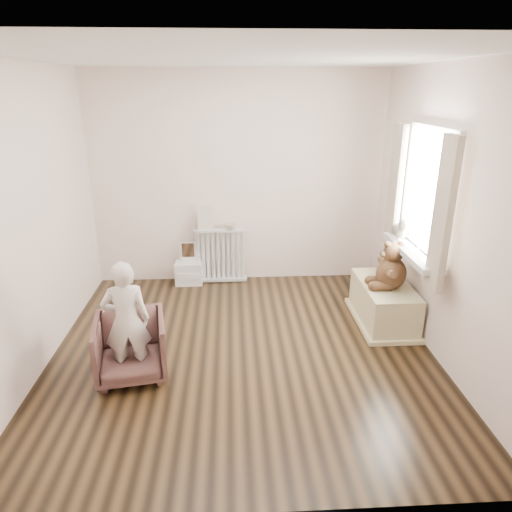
{
  "coord_description": "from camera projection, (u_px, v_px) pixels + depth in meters",
  "views": [
    {
      "loc": [
        -0.09,
        -3.81,
        2.38
      ],
      "look_at": [
        0.15,
        0.45,
        0.8
      ],
      "focal_mm": 32.0,
      "sensor_mm": 36.0,
      "label": 1
    }
  ],
  "objects": [
    {
      "name": "tin_a",
      "position": [
        231.0,
        227.0,
        5.71
      ],
      "size": [
        0.11,
        0.11,
        0.07
      ],
      "primitive_type": "cylinder",
      "color": "#A59E8C",
      "rests_on": "radiator"
    },
    {
      "name": "teddy_bear",
      "position": [
        392.0,
        267.0,
        4.63
      ],
      "size": [
        0.42,
        0.33,
        0.49
      ],
      "primitive_type": null,
      "rotation": [
        0.0,
        0.0,
        -0.05
      ],
      "color": "#3A2414",
      "rests_on": "toy_bench"
    },
    {
      "name": "window",
      "position": [
        428.0,
        193.0,
        4.27
      ],
      "size": [
        0.03,
        0.9,
        1.1
      ],
      "primitive_type": "cube",
      "color": "white",
      "rests_on": "right_wall"
    },
    {
      "name": "left_wall",
      "position": [
        29.0,
        223.0,
        3.85
      ],
      "size": [
        0.02,
        3.6,
        2.6
      ],
      "primitive_type": "cube",
      "color": "white",
      "rests_on": "ground"
    },
    {
      "name": "window_sill",
      "position": [
        412.0,
        252.0,
        4.46
      ],
      "size": [
        0.22,
        1.1,
        0.06
      ],
      "primitive_type": "cube",
      "color": "silver",
      "rests_on": "right_wall"
    },
    {
      "name": "curtain_right",
      "position": [
        395.0,
        187.0,
        4.81
      ],
      "size": [
        0.06,
        0.26,
        1.3
      ],
      "primitive_type": "cube",
      "color": "beige",
      "rests_on": "right_wall"
    },
    {
      "name": "front_wall",
      "position": [
        251.0,
        319.0,
        2.26
      ],
      "size": [
        3.6,
        0.02,
        2.6
      ],
      "primitive_type": "cube",
      "color": "white",
      "rests_on": "ground"
    },
    {
      "name": "right_wall",
      "position": [
        444.0,
        217.0,
        4.04
      ],
      "size": [
        0.02,
        3.6,
        2.6
      ],
      "primitive_type": "cube",
      "color": "white",
      "rests_on": "ground"
    },
    {
      "name": "back_wall",
      "position": [
        238.0,
        180.0,
        5.63
      ],
      "size": [
        3.6,
        0.02,
        2.6
      ],
      "primitive_type": "cube",
      "color": "white",
      "rests_on": "ground"
    },
    {
      "name": "ceiling",
      "position": [
        240.0,
        57.0,
        3.49
      ],
      "size": [
        3.6,
        3.6,
        0.01
      ],
      "primitive_type": "cube",
      "color": "white",
      "rests_on": "ground"
    },
    {
      "name": "floor",
      "position": [
        243.0,
        350.0,
        4.4
      ],
      "size": [
        3.6,
        3.6,
        0.01
      ],
      "primitive_type": "cube",
      "color": "black",
      "rests_on": "ground"
    },
    {
      "name": "toy_vanity",
      "position": [
        189.0,
        263.0,
        5.81
      ],
      "size": [
        0.34,
        0.24,
        0.53
      ],
      "primitive_type": "cube",
      "color": "silver",
      "rests_on": "floor"
    },
    {
      "name": "toy_bench",
      "position": [
        384.0,
        305.0,
        4.87
      ],
      "size": [
        0.49,
        0.93,
        0.44
      ],
      "primitive_type": "cube",
      "color": "beige",
      "rests_on": "floor"
    },
    {
      "name": "plush_cat",
      "position": [
        400.0,
        229.0,
        4.72
      ],
      "size": [
        0.27,
        0.33,
        0.24
      ],
      "primitive_type": null,
      "rotation": [
        0.0,
        0.0,
        0.39
      ],
      "color": "slate",
      "rests_on": "window_sill"
    },
    {
      "name": "radiator",
      "position": [
        221.0,
        253.0,
        5.82
      ],
      "size": [
        0.67,
        0.13,
        0.71
      ],
      "primitive_type": "cube",
      "color": "silver",
      "rests_on": "floor"
    },
    {
      "name": "child",
      "position": [
        127.0,
        321.0,
        3.79
      ],
      "size": [
        0.43,
        0.32,
        1.07
      ],
      "primitive_type": "imported",
      "rotation": [
        0.0,
        0.0,
        3.31
      ],
      "color": "silver",
      "rests_on": "armchair"
    },
    {
      "name": "curtain_left",
      "position": [
        443.0,
        216.0,
        3.75
      ],
      "size": [
        0.06,
        0.26,
        1.3
      ],
      "primitive_type": "cube",
      "color": "beige",
      "rests_on": "right_wall"
    },
    {
      "name": "armchair",
      "position": [
        131.0,
        347.0,
        3.94
      ],
      "size": [
        0.68,
        0.69,
        0.55
      ],
      "primitive_type": "imported",
      "rotation": [
        0.0,
        0.0,
        0.17
      ],
      "color": "brown",
      "rests_on": "floor"
    },
    {
      "name": "paper_doll",
      "position": [
        205.0,
        218.0,
        5.65
      ],
      "size": [
        0.19,
        0.02,
        0.31
      ],
      "primitive_type": "cube",
      "color": "beige",
      "rests_on": "radiator"
    }
  ]
}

